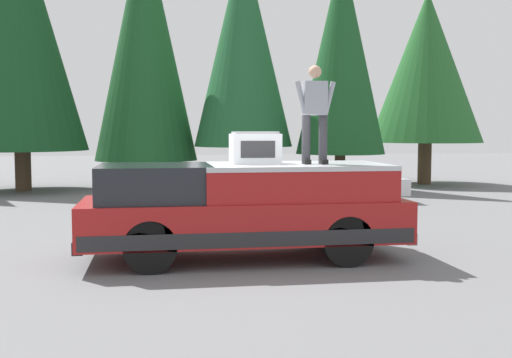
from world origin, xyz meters
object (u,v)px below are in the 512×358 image
Objects in this scene: compressor_unit at (255,148)px; person_on_truck_bed at (315,112)px; parked_car_silver at (338,184)px; pickup_truck at (244,209)px.

compressor_unit is 0.50× the size of person_on_truck_bed.
person_on_truck_bed is (-0.23, -1.01, 0.62)m from compressor_unit.
person_on_truck_bed is 8.81m from parked_car_silver.
compressor_unit reaches higher than parked_car_silver.
pickup_truck is at bearing 114.43° from compressor_unit.
pickup_truck is 1.35× the size of parked_car_silver.
person_on_truck_bed is at bearing 160.50° from parked_car_silver.
pickup_truck is 6.60× the size of compressor_unit.
pickup_truck is at bearing 83.81° from person_on_truck_bed.
person_on_truck_bed is at bearing -96.19° from pickup_truck.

